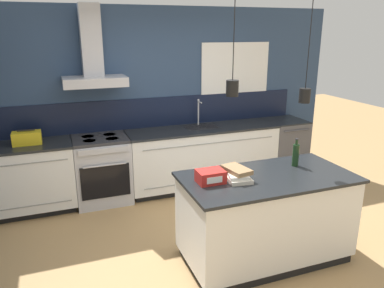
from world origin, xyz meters
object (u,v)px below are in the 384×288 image
red_supply_box (211,176)px  dishwasher (283,147)px  bottle_on_island (296,155)px  book_stack (237,174)px  yellow_toolbox (27,138)px  oven_range (102,170)px

red_supply_box → dishwasher: bearing=42.3°
dishwasher → red_supply_box: (-2.11, -1.92, 0.51)m
bottle_on_island → red_supply_box: size_ratio=1.17×
dishwasher → book_stack: book_stack is taller
dishwasher → yellow_toolbox: yellow_toolbox is taller
bottle_on_island → oven_range: bearing=134.5°
dishwasher → bottle_on_island: 2.20m
bottle_on_island → book_stack: (-0.74, -0.12, -0.07)m
oven_range → yellow_toolbox: yellow_toolbox is taller
book_stack → yellow_toolbox: (-1.93, 1.94, 0.03)m
red_supply_box → yellow_toolbox: yellow_toolbox is taller
bottle_on_island → yellow_toolbox: bottle_on_island is taller
book_stack → red_supply_box: bearing=176.4°
dishwasher → yellow_toolbox: size_ratio=2.68×
oven_range → bottle_on_island: 2.61m
oven_range → dishwasher: bearing=0.1°
oven_range → dishwasher: (2.89, 0.00, -0.00)m
oven_range → bottle_on_island: bottle_on_island is taller
red_supply_box → book_stack: bearing=-3.6°
oven_range → bottle_on_island: size_ratio=3.08×
oven_range → yellow_toolbox: (-0.88, 0.00, 0.54)m
book_stack → red_supply_box: 0.27m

